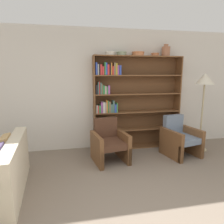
{
  "coord_description": "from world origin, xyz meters",
  "views": [
    {
      "loc": [
        -1.01,
        -1.79,
        1.75
      ],
      "look_at": [
        -0.21,
        2.29,
        0.95
      ],
      "focal_mm": 32.0,
      "sensor_mm": 36.0,
      "label": 1
    }
  ],
  "objects": [
    {
      "name": "bowl_olive",
      "position": [
        -0.18,
        2.64,
        2.19
      ],
      "size": [
        0.22,
        0.22,
        0.08
      ],
      "color": "silver",
      "rests_on": "bookshelf"
    },
    {
      "name": "bowl_cream",
      "position": [
        0.86,
        2.64,
        2.18
      ],
      "size": [
        0.19,
        0.19,
        0.07
      ],
      "color": "#C67547",
      "rests_on": "bookshelf"
    },
    {
      "name": "armchair_cushioned",
      "position": [
        1.23,
        1.99,
        0.38
      ],
      "size": [
        0.78,
        0.81,
        0.85
      ],
      "rotation": [
        0.0,
        0.0,
        3.37
      ],
      "color": "brown",
      "rests_on": "ground"
    },
    {
      "name": "bowl_sage",
      "position": [
        0.07,
        2.64,
        2.19
      ],
      "size": [
        0.23,
        0.23,
        0.08
      ],
      "color": "gray",
      "rests_on": "bookshelf"
    },
    {
      "name": "bowl_copper",
      "position": [
        0.45,
        2.64,
        2.19
      ],
      "size": [
        0.29,
        0.29,
        0.09
      ],
      "color": "#C67547",
      "rests_on": "bookshelf"
    },
    {
      "name": "vase_tall",
      "position": [
        1.12,
        2.64,
        2.26
      ],
      "size": [
        0.19,
        0.19,
        0.27
      ],
      "color": "#A36647",
      "rests_on": "bookshelf"
    },
    {
      "name": "armchair_leather",
      "position": [
        -0.33,
        1.99,
        0.38
      ],
      "size": [
        0.75,
        0.78,
        0.85
      ],
      "rotation": [
        0.0,
        0.0,
        3.31
      ],
      "color": "brown",
      "rests_on": "ground"
    },
    {
      "name": "wall_back",
      "position": [
        0.0,
        2.83,
        1.38
      ],
      "size": [
        12.0,
        0.06,
        2.75
      ],
      "color": "silver",
      "rests_on": "ground"
    },
    {
      "name": "floor_lamp",
      "position": [
        1.85,
        2.17,
        1.53
      ],
      "size": [
        0.41,
        0.41,
        1.76
      ],
      "color": "tan",
      "rests_on": "ground"
    },
    {
      "name": "bookshelf",
      "position": [
        0.26,
        2.66,
        1.08
      ],
      "size": [
        2.05,
        0.3,
        2.14
      ],
      "color": "brown",
      "rests_on": "ground"
    }
  ]
}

